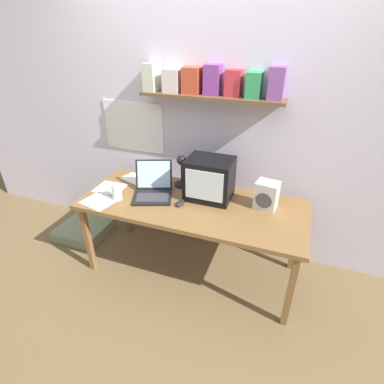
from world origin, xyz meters
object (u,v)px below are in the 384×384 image
(computer_mouse, at_px, (180,203))
(desk_lamp, at_px, (182,168))
(laptop, at_px, (153,187))
(printed_handout, at_px, (99,201))
(loose_paper_near_laptop, at_px, (155,184))
(open_notebook, at_px, (110,188))
(space_heater, at_px, (266,195))
(floor_cushion, at_px, (84,229))
(loose_paper_near_monitor, at_px, (135,179))
(crt_monitor, at_px, (209,179))
(juice_glass, at_px, (117,193))
(corner_desk, at_px, (192,208))

(computer_mouse, bearing_deg, desk_lamp, 109.20)
(laptop, bearing_deg, printed_handout, -164.00)
(laptop, bearing_deg, desk_lamp, 27.14)
(loose_paper_near_laptop, relative_size, open_notebook, 0.85)
(desk_lamp, bearing_deg, space_heater, -30.13)
(printed_handout, bearing_deg, desk_lamp, 40.63)
(floor_cushion, bearing_deg, loose_paper_near_monitor, 12.69)
(crt_monitor, distance_m, computer_mouse, 0.31)
(space_heater, height_order, printed_handout, space_heater)
(crt_monitor, xyz_separation_m, computer_mouse, (-0.18, -0.20, -0.16))
(laptop, relative_size, space_heater, 1.95)
(juice_glass, relative_size, computer_mouse, 1.21)
(loose_paper_near_laptop, bearing_deg, desk_lamp, 7.54)
(crt_monitor, bearing_deg, computer_mouse, -132.33)
(corner_desk, xyz_separation_m, floor_cushion, (-1.26, 0.08, -0.60))
(laptop, relative_size, printed_handout, 1.51)
(loose_paper_near_monitor, bearing_deg, space_heater, -4.33)
(juice_glass, distance_m, loose_paper_near_monitor, 0.38)
(space_heater, bearing_deg, corner_desk, -158.58)
(laptop, height_order, desk_lamp, desk_lamp)
(desk_lamp, distance_m, loose_paper_near_laptop, 0.31)
(crt_monitor, relative_size, printed_handout, 1.28)
(computer_mouse, bearing_deg, loose_paper_near_monitor, 153.65)
(space_heater, xyz_separation_m, floor_cushion, (-1.83, -0.04, -0.76))
(corner_desk, xyz_separation_m, space_heater, (0.57, 0.13, 0.16))
(open_notebook, bearing_deg, computer_mouse, -3.83)
(desk_lamp, bearing_deg, crt_monitor, -40.76)
(crt_monitor, height_order, loose_paper_near_laptop, crt_monitor)
(juice_glass, distance_m, floor_cushion, 1.00)
(computer_mouse, bearing_deg, juice_glass, -170.10)
(open_notebook, bearing_deg, desk_lamp, 22.40)
(corner_desk, xyz_separation_m, computer_mouse, (-0.08, -0.06, 0.07))
(corner_desk, height_order, floor_cushion, corner_desk)
(corner_desk, distance_m, crt_monitor, 0.28)
(corner_desk, relative_size, desk_lamp, 5.93)
(crt_monitor, distance_m, space_heater, 0.47)
(computer_mouse, distance_m, open_notebook, 0.69)
(loose_paper_near_laptop, height_order, floor_cushion, loose_paper_near_laptop)
(loose_paper_near_laptop, relative_size, loose_paper_near_monitor, 0.72)
(juice_glass, distance_m, space_heater, 1.21)
(laptop, relative_size, computer_mouse, 4.00)
(juice_glass, bearing_deg, desk_lamp, 41.91)
(corner_desk, distance_m, loose_paper_near_monitor, 0.69)
(loose_paper_near_laptop, height_order, printed_handout, same)
(loose_paper_near_laptop, relative_size, floor_cushion, 0.44)
(crt_monitor, relative_size, space_heater, 1.66)
(laptop, height_order, loose_paper_near_monitor, laptop)
(desk_lamp, xyz_separation_m, floor_cushion, (-1.08, -0.14, -0.83))
(desk_lamp, distance_m, computer_mouse, 0.35)
(desk_lamp, distance_m, loose_paper_near_monitor, 0.51)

